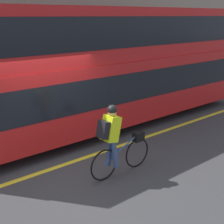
# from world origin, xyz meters

# --- Properties ---
(ground_plane) EXTENTS (80.00, 80.00, 0.00)m
(ground_plane) POSITION_xyz_m (0.00, 0.00, 0.00)
(ground_plane) COLOR #38383A
(road_center_line) EXTENTS (50.00, 0.14, 0.01)m
(road_center_line) POSITION_xyz_m (0.00, 0.07, 0.00)
(road_center_line) COLOR yellow
(road_center_line) RESTS_ON ground_plane
(bus) EXTENTS (10.11, 2.47, 3.64)m
(bus) POSITION_xyz_m (3.03, 1.64, 2.03)
(bus) COLOR black
(bus) RESTS_ON ground_plane
(cyclist_on_bike) EXTENTS (1.69, 0.32, 1.65)m
(cyclist_on_bike) POSITION_xyz_m (0.72, -1.10, 0.89)
(cyclist_on_bike) COLOR black
(cyclist_on_bike) RESTS_ON ground_plane
(street_sign_post) EXTENTS (0.36, 0.09, 2.23)m
(street_sign_post) POSITION_xyz_m (1.30, 4.56, 1.39)
(street_sign_post) COLOR #59595B
(street_sign_post) RESTS_ON sidewalk_curb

